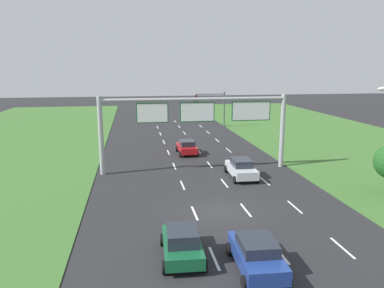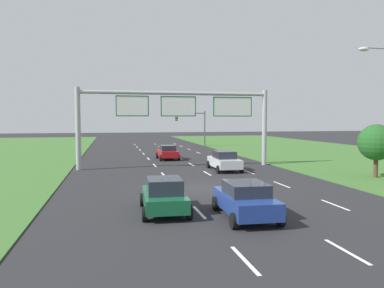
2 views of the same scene
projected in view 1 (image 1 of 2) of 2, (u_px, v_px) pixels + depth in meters
ground_plane at (220, 211)px, 24.94m from camera, size 200.00×200.00×0.00m
lane_dashes_inner_left at (174, 166)px, 36.27m from camera, size 0.14×62.40×0.01m
lane_dashes_inner_right at (210, 165)px, 36.81m from camera, size 0.14×62.40×0.01m
lane_dashes_slip at (244, 163)px, 37.36m from camera, size 0.14×62.40×0.01m
car_near_red at (241, 168)px, 32.48m from camera, size 2.24×4.52×1.64m
car_lead_silver at (187, 147)px, 41.18m from camera, size 2.14×3.93×1.52m
car_mid_lane at (182, 243)px, 18.75m from camera, size 2.27×4.04×1.61m
car_far_ahead at (257, 254)px, 17.68m from camera, size 2.31×4.30×1.56m
sign_gantry at (199, 117)px, 33.91m from camera, size 17.24×0.44×7.00m
traffic_light_mast at (212, 103)px, 58.64m from camera, size 4.76×0.49×5.60m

